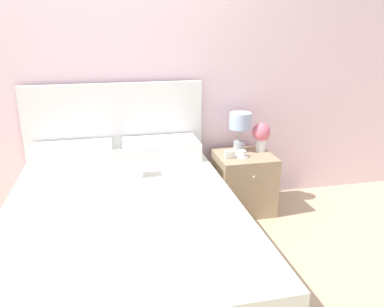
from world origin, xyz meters
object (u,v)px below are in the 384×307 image
(bed, at_px, (124,232))
(alarm_clock, at_px, (229,154))
(teacup, at_px, (242,154))
(nightstand, at_px, (243,182))
(table_lamp, at_px, (240,125))
(flower_vase, at_px, (261,134))

(bed, bearing_deg, alarm_clock, 35.23)
(teacup, relative_size, alarm_clock, 1.56)
(nightstand, bearing_deg, table_lamp, 98.64)
(flower_vase, height_order, teacup, flower_vase)
(nightstand, height_order, teacup, teacup)
(nightstand, height_order, alarm_clock, alarm_clock)
(nightstand, height_order, table_lamp, table_lamp)
(alarm_clock, bearing_deg, bed, -144.77)
(nightstand, xyz_separation_m, flower_vase, (0.17, 0.07, 0.41))
(flower_vase, bearing_deg, nightstand, -158.96)
(table_lamp, relative_size, teacup, 3.02)
(bed, relative_size, nightstand, 3.92)
(bed, bearing_deg, teacup, 32.30)
(table_lamp, xyz_separation_m, alarm_clock, (-0.14, -0.15, -0.21))
(teacup, bearing_deg, nightstand, 47.73)
(nightstand, distance_m, flower_vase, 0.45)
(bed, xyz_separation_m, flower_vase, (1.23, 0.75, 0.37))
(bed, height_order, alarm_clock, bed)
(table_lamp, distance_m, flower_vase, 0.21)
(teacup, bearing_deg, table_lamp, 80.34)
(table_lamp, height_order, flower_vase, table_lamp)
(bed, distance_m, alarm_clock, 1.14)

